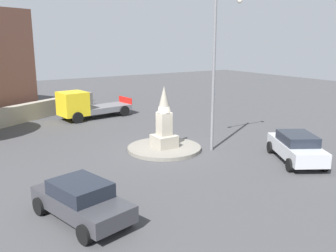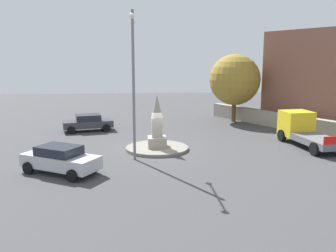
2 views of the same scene
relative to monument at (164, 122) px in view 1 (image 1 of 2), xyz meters
name	(u,v)px [view 1 (image 1 of 2)]	position (x,y,z in m)	size (l,w,h in m)	color
ground_plane	(164,150)	(0.00, 0.00, -1.60)	(80.00, 80.00, 0.00)	#424244
traffic_island	(164,148)	(0.00, 0.00, -1.50)	(4.12, 4.12, 0.20)	gray
monument	(164,122)	(0.00, 0.00, 0.00)	(1.20, 1.20, 3.43)	#9E9687
streetlamp	(214,56)	(2.23, -1.45, 3.58)	(3.61, 0.28, 8.63)	slate
car_dark_grey_near_island	(81,200)	(-6.77, -5.36, -0.87)	(2.62, 4.28, 1.38)	#38383D
car_silver_waiting	(296,147)	(4.55, -5.31, -0.82)	(3.54, 4.44, 1.47)	#B7BABF
truck_yellow_parked_right	(85,106)	(-0.70, 10.31, -0.55)	(5.86, 2.79, 2.21)	yellow
stone_boundary_wall	(8,116)	(-6.15, 11.28, -0.94)	(17.86, 0.70, 1.31)	#9E9687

